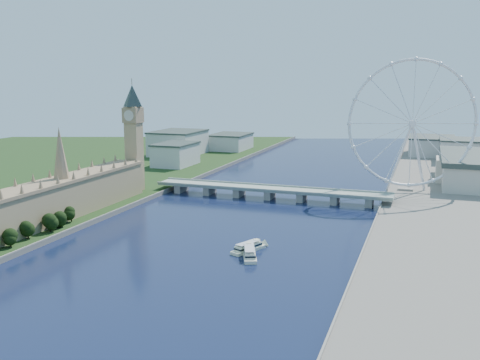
% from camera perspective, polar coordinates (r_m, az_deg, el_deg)
% --- Properties ---
extents(ground, '(2000.00, 2000.00, 0.00)m').
position_cam_1_polar(ground, '(236.74, -18.60, -16.89)').
color(ground, '#192647').
rests_on(ground, ground).
extents(parliament_range, '(24.00, 200.00, 70.00)m').
position_cam_1_polar(parliament_range, '(433.02, -18.37, -1.77)').
color(parliament_range, tan).
rests_on(parliament_range, ground).
extents(big_ben, '(20.02, 20.02, 110.00)m').
position_cam_1_polar(big_ben, '(514.69, -11.31, 5.86)').
color(big_ben, tan).
rests_on(big_ben, ground).
extents(westminster_bridge, '(220.00, 22.00, 9.50)m').
position_cam_1_polar(westminster_bridge, '(492.45, 3.21, -1.21)').
color(westminster_bridge, gray).
rests_on(westminster_bridge, ground).
extents(london_eye, '(113.60, 39.12, 124.30)m').
position_cam_1_polar(london_eye, '(519.83, 17.91, 5.71)').
color(london_eye, silver).
rests_on(london_eye, ground).
extents(county_hall, '(54.00, 144.00, 35.00)m').
position_cam_1_polar(county_hall, '(604.01, 22.99, -0.48)').
color(county_hall, beige).
rests_on(county_hall, ground).
extents(city_skyline, '(505.00, 280.00, 32.00)m').
position_cam_1_polar(city_skyline, '(734.88, 11.89, 3.31)').
color(city_skyline, beige).
rests_on(city_skyline, ground).
extents(tour_boat_near, '(18.66, 31.60, 6.83)m').
position_cam_1_polar(tour_boat_near, '(332.14, 1.01, -8.22)').
color(tour_boat_near, beige).
rests_on(tour_boat_near, ground).
extents(tour_boat_far, '(18.54, 29.21, 6.34)m').
position_cam_1_polar(tour_boat_far, '(343.13, 0.88, -7.60)').
color(tour_boat_far, '#EEEDC5').
rests_on(tour_boat_far, ground).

